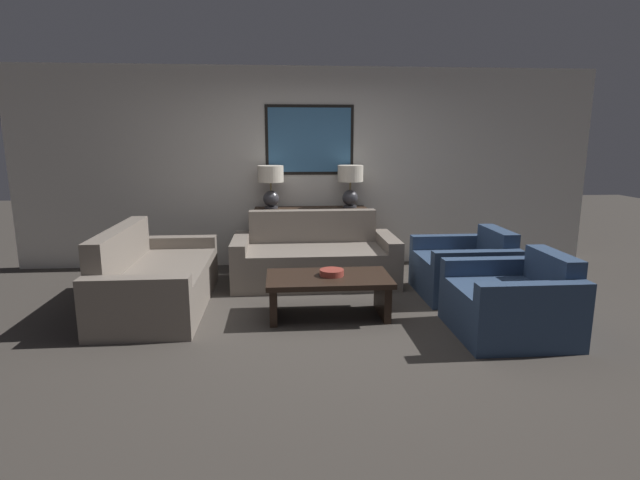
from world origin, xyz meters
name	(u,v)px	position (x,y,z in m)	size (l,w,h in m)	color
ground_plane	(325,322)	(0.00, 0.00, 0.00)	(20.00, 20.00, 0.00)	#3D3833
back_wall	(309,168)	(0.00, 2.32, 1.33)	(7.83, 0.12, 2.65)	beige
console_table	(311,238)	(0.00, 2.05, 0.41)	(1.49, 0.38, 0.82)	#332319
table_lamp_left	(271,181)	(-0.52, 2.05, 1.17)	(0.34, 0.34, 0.56)	#333338
table_lamp_right	(350,181)	(0.52, 2.05, 1.17)	(0.34, 0.34, 0.56)	#333338
couch_by_back_wall	(315,259)	(0.00, 1.37, 0.28)	(1.96, 0.94, 0.84)	slate
couch_by_side	(156,280)	(-1.71, 0.60, 0.28)	(0.94, 1.96, 0.84)	slate
coffee_table	(329,287)	(0.05, 0.16, 0.30)	(1.21, 0.67, 0.41)	black
decorative_bowl	(332,272)	(0.08, 0.18, 0.44)	(0.24, 0.24, 0.06)	#93382D
armchair_near_back_wall	(464,271)	(1.64, 0.73, 0.27)	(0.95, 0.98, 0.74)	navy
armchair_near_camera	(512,305)	(1.64, -0.42, 0.27)	(0.95, 0.98, 0.74)	navy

